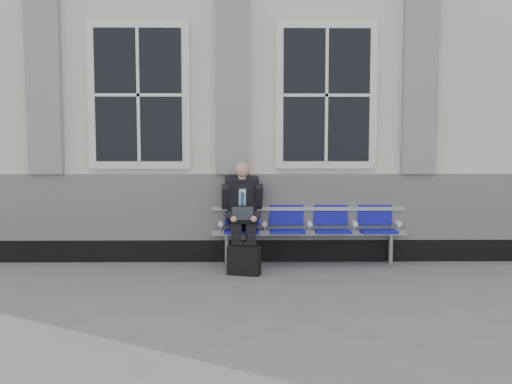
{
  "coord_description": "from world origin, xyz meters",
  "views": [
    {
      "loc": [
        -0.68,
        -6.23,
        1.61
      ],
      "look_at": [
        -0.6,
        0.9,
        1.0
      ],
      "focal_mm": 40.0,
      "sensor_mm": 36.0,
      "label": 1
    }
  ],
  "objects": [
    {
      "name": "station_building",
      "position": [
        -0.02,
        3.47,
        2.22
      ],
      "size": [
        14.4,
        4.4,
        4.49
      ],
      "color": "silver",
      "rests_on": "ground"
    },
    {
      "name": "bench",
      "position": [
        0.12,
        1.32,
        0.55
      ],
      "size": [
        2.6,
        0.47,
        0.91
      ],
      "color": "#9EA0A3",
      "rests_on": "ground"
    },
    {
      "name": "businessman",
      "position": [
        -0.77,
        1.19,
        0.75
      ],
      "size": [
        0.55,
        0.74,
        1.37
      ],
      "color": "black",
      "rests_on": "ground"
    },
    {
      "name": "briefcase",
      "position": [
        -0.75,
        0.66,
        0.19
      ],
      "size": [
        0.43,
        0.26,
        0.41
      ],
      "color": "black",
      "rests_on": "ground"
    },
    {
      "name": "ground",
      "position": [
        0.0,
        0.0,
        0.0
      ],
      "size": [
        70.0,
        70.0,
        0.0
      ],
      "primitive_type": "plane",
      "color": "slate",
      "rests_on": "ground"
    }
  ]
}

